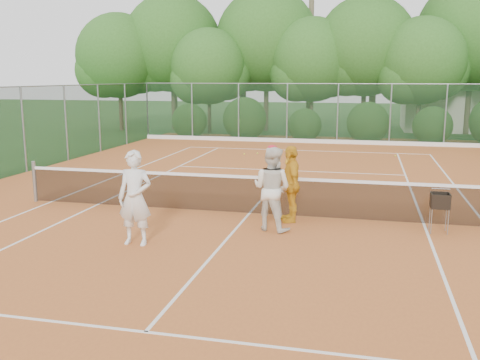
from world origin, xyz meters
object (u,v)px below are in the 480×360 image
player_center_grp (272,188)px  player_yellow (291,184)px  player_white (135,198)px  ball_hopper (440,201)px

player_center_grp → player_yellow: 0.86m
player_white → player_yellow: 3.71m
player_white → ball_hopper: bearing=19.6°
player_yellow → ball_hopper: player_yellow is taller
player_center_grp → player_yellow: player_center_grp is taller
player_white → player_center_grp: size_ratio=1.01×
player_white → ball_hopper: (6.04, 2.29, -0.27)m
player_center_grp → player_yellow: size_ratio=1.06×
player_white → player_yellow: player_white is taller
player_white → player_center_grp: player_white is taller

